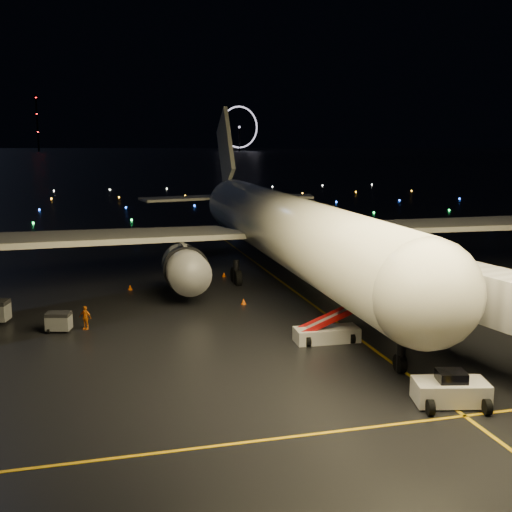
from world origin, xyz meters
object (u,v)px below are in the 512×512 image
object	(u,v)px
belt_loader	(327,319)
baggage_cart_0	(59,322)
pushback_tug	(451,388)
crew_c	(85,318)
airliner	(276,189)

from	to	relation	value
belt_loader	baggage_cart_0	xyz separation A→B (m)	(-18.88, 7.40, -0.90)
pushback_tug	crew_c	size ratio (longest dim) A/B	2.15
pushback_tug	crew_c	xyz separation A→B (m)	(-19.58, 19.72, -0.02)
airliner	baggage_cart_0	world-z (taller)	airliner
pushback_tug	crew_c	bearing A→B (deg)	148.07
pushback_tug	baggage_cart_0	world-z (taller)	pushback_tug
airliner	pushback_tug	bearing A→B (deg)	-89.25
airliner	belt_loader	bearing A→B (deg)	-96.10
pushback_tug	airliner	bearing A→B (deg)	103.45
airliner	belt_loader	size ratio (longest dim) A/B	9.75
airliner	belt_loader	world-z (taller)	airliner
crew_c	baggage_cart_0	size ratio (longest dim) A/B	1.05
pushback_tug	belt_loader	size ratio (longest dim) A/B	0.59
crew_c	baggage_cart_0	distance (m)	1.96
airliner	crew_c	world-z (taller)	airliner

